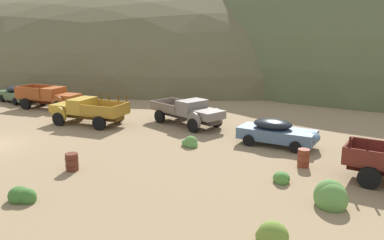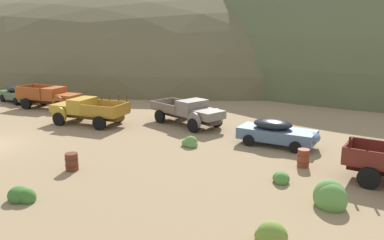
{
  "view_description": "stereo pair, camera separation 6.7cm",
  "coord_description": "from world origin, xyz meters",
  "px_view_note": "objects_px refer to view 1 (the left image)",
  "views": [
    {
      "loc": [
        21.35,
        -12.65,
        6.61
      ],
      "look_at": [
        10.21,
        7.08,
        1.34
      ],
      "focal_mm": 35.83,
      "sensor_mm": 36.0,
      "label": 1
    },
    {
      "loc": [
        21.41,
        -12.61,
        6.61
      ],
      "look_at": [
        10.21,
        7.08,
        1.34
      ],
      "focal_mm": 35.83,
      "sensor_mm": 36.0,
      "label": 2
    }
  ],
  "objects_px": {
    "truck_mustard": "(84,110)",
    "truck_primer_gray": "(191,112)",
    "truck_oxide_orange": "(53,97)",
    "oil_drum_foreground": "(72,162)",
    "car_chalk_blue": "(279,132)",
    "car_weathered_green": "(18,94)",
    "oil_drum_spare": "(303,158)"
  },
  "relations": [
    {
      "from": "oil_drum_spare",
      "to": "oil_drum_foreground",
      "type": "distance_m",
      "value": 11.39
    },
    {
      "from": "car_chalk_blue",
      "to": "truck_oxide_orange",
      "type": "bearing_deg",
      "value": 177.33
    },
    {
      "from": "truck_oxide_orange",
      "to": "truck_mustard",
      "type": "bearing_deg",
      "value": -30.79
    },
    {
      "from": "oil_drum_foreground",
      "to": "truck_primer_gray",
      "type": "bearing_deg",
      "value": 86.56
    },
    {
      "from": "truck_mustard",
      "to": "oil_drum_foreground",
      "type": "height_order",
      "value": "truck_mustard"
    },
    {
      "from": "oil_drum_foreground",
      "to": "truck_oxide_orange",
      "type": "bearing_deg",
      "value": 141.89
    },
    {
      "from": "truck_oxide_orange",
      "to": "truck_mustard",
      "type": "distance_m",
      "value": 6.92
    },
    {
      "from": "truck_oxide_orange",
      "to": "truck_mustard",
      "type": "relative_size",
      "value": 1.01
    },
    {
      "from": "truck_oxide_orange",
      "to": "car_chalk_blue",
      "type": "distance_m",
      "value": 20.42
    },
    {
      "from": "car_chalk_blue",
      "to": "oil_drum_spare",
      "type": "xyz_separation_m",
      "value": [
        2.16,
        -2.92,
        -0.36
      ]
    },
    {
      "from": "car_chalk_blue",
      "to": "oil_drum_foreground",
      "type": "distance_m",
      "value": 11.7
    },
    {
      "from": "truck_oxide_orange",
      "to": "truck_mustard",
      "type": "xyz_separation_m",
      "value": [
        6.37,
        -2.72,
        -0.01
      ]
    },
    {
      "from": "car_weathered_green",
      "to": "truck_oxide_orange",
      "type": "xyz_separation_m",
      "value": [
        5.4,
        -0.53,
        0.2
      ]
    },
    {
      "from": "truck_oxide_orange",
      "to": "truck_primer_gray",
      "type": "xyz_separation_m",
      "value": [
        13.53,
        0.52,
        -0.02
      ]
    },
    {
      "from": "car_chalk_blue",
      "to": "oil_drum_foreground",
      "type": "bearing_deg",
      "value": -129.36
    },
    {
      "from": "truck_mustard",
      "to": "car_chalk_blue",
      "type": "relative_size",
      "value": 1.24
    },
    {
      "from": "truck_oxide_orange",
      "to": "car_chalk_blue",
      "type": "height_order",
      "value": "truck_oxide_orange"
    },
    {
      "from": "car_weathered_green",
      "to": "truck_primer_gray",
      "type": "height_order",
      "value": "truck_primer_gray"
    },
    {
      "from": "truck_mustard",
      "to": "oil_drum_foreground",
      "type": "distance_m",
      "value": 9.88
    },
    {
      "from": "truck_primer_gray",
      "to": "oil_drum_foreground",
      "type": "bearing_deg",
      "value": -74.89
    },
    {
      "from": "car_weathered_green",
      "to": "oil_drum_spare",
      "type": "distance_m",
      "value": 28.33
    },
    {
      "from": "truck_oxide_orange",
      "to": "truck_primer_gray",
      "type": "distance_m",
      "value": 13.54
    },
    {
      "from": "truck_mustard",
      "to": "truck_primer_gray",
      "type": "distance_m",
      "value": 7.86
    },
    {
      "from": "truck_primer_gray",
      "to": "oil_drum_spare",
      "type": "bearing_deg",
      "value": -8.41
    },
    {
      "from": "truck_oxide_orange",
      "to": "truck_primer_gray",
      "type": "height_order",
      "value": "truck_oxide_orange"
    },
    {
      "from": "car_weathered_green",
      "to": "oil_drum_spare",
      "type": "relative_size",
      "value": 5.23
    },
    {
      "from": "truck_mustard",
      "to": "oil_drum_spare",
      "type": "height_order",
      "value": "truck_mustard"
    },
    {
      "from": "car_weathered_green",
      "to": "oil_drum_spare",
      "type": "bearing_deg",
      "value": 1.1
    },
    {
      "from": "oil_drum_spare",
      "to": "oil_drum_foreground",
      "type": "xyz_separation_m",
      "value": [
        -9.65,
        -6.05,
        -0.03
      ]
    },
    {
      "from": "truck_oxide_orange",
      "to": "oil_drum_foreground",
      "type": "height_order",
      "value": "truck_oxide_orange"
    },
    {
      "from": "truck_oxide_orange",
      "to": "oil_drum_foreground",
      "type": "xyz_separation_m",
      "value": [
        12.89,
        -10.11,
        -0.58
      ]
    },
    {
      "from": "car_chalk_blue",
      "to": "oil_drum_foreground",
      "type": "relative_size",
      "value": 5.49
    }
  ]
}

